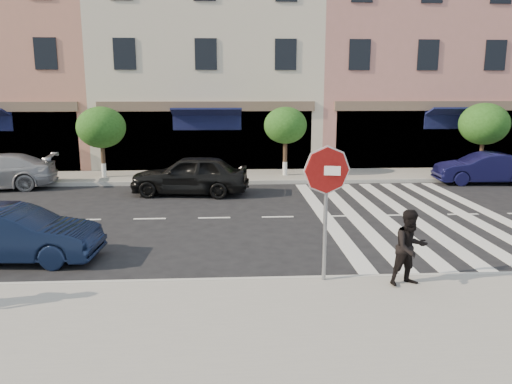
% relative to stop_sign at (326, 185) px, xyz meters
% --- Properties ---
extents(ground, '(120.00, 120.00, 0.00)m').
position_rel_stop_sign_xyz_m(ground, '(-2.37, 1.67, -2.14)').
color(ground, black).
rests_on(ground, ground).
extents(sidewalk_near, '(60.00, 4.50, 0.15)m').
position_rel_stop_sign_xyz_m(sidewalk_near, '(-2.37, -2.08, -2.06)').
color(sidewalk_near, gray).
rests_on(sidewalk_near, ground).
extents(sidewalk_far, '(60.00, 3.00, 0.15)m').
position_rel_stop_sign_xyz_m(sidewalk_far, '(-2.37, 12.67, -2.06)').
color(sidewalk_far, gray).
rests_on(sidewalk_far, ground).
extents(building_west_mid, '(10.00, 9.00, 14.00)m').
position_rel_stop_sign_xyz_m(building_west_mid, '(-13.37, 18.67, 4.86)').
color(building_west_mid, tan).
rests_on(building_west_mid, ground).
extents(building_centre, '(11.00, 9.00, 11.00)m').
position_rel_stop_sign_xyz_m(building_centre, '(-2.87, 18.67, 3.36)').
color(building_centre, beige).
rests_on(building_centre, ground).
extents(building_east_mid, '(13.00, 9.00, 13.00)m').
position_rel_stop_sign_xyz_m(building_east_mid, '(9.13, 18.67, 4.36)').
color(building_east_mid, tan).
rests_on(building_east_mid, ground).
extents(street_tree_wb, '(2.10, 2.10, 3.06)m').
position_rel_stop_sign_xyz_m(street_tree_wb, '(-7.37, 12.47, 0.17)').
color(street_tree_wb, '#473323').
rests_on(street_tree_wb, sidewalk_far).
extents(street_tree_c, '(1.90, 1.90, 3.04)m').
position_rel_stop_sign_xyz_m(street_tree_c, '(0.63, 12.47, 0.22)').
color(street_tree_c, '#473323').
rests_on(street_tree_c, sidewalk_far).
extents(street_tree_ea, '(2.20, 2.20, 3.19)m').
position_rel_stop_sign_xyz_m(street_tree_ea, '(9.63, 12.47, 0.25)').
color(street_tree_ea, '#473323').
rests_on(street_tree_ea, sidewalk_far).
extents(stop_sign, '(0.96, 0.24, 2.76)m').
position_rel_stop_sign_xyz_m(stop_sign, '(0.00, 0.00, 0.00)').
color(stop_sign, gray).
rests_on(stop_sign, sidewalk_near).
extents(walker, '(0.87, 0.76, 1.53)m').
position_rel_stop_sign_xyz_m(walker, '(1.63, -0.33, -1.22)').
color(walker, black).
rests_on(walker, sidewalk_near).
extents(car_near_mid, '(4.02, 1.63, 1.30)m').
position_rel_stop_sign_xyz_m(car_near_mid, '(-6.94, 1.97, -1.49)').
color(car_near_mid, black).
rests_on(car_near_mid, ground).
extents(car_far_mid, '(4.62, 2.31, 1.51)m').
position_rel_stop_sign_xyz_m(car_far_mid, '(-3.37, 9.27, -1.38)').
color(car_far_mid, black).
rests_on(car_far_mid, ground).
extents(car_far_right, '(4.08, 1.66, 1.32)m').
position_rel_stop_sign_xyz_m(car_far_right, '(8.89, 10.77, -1.48)').
color(car_far_right, '#0E0E33').
rests_on(car_far_right, ground).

